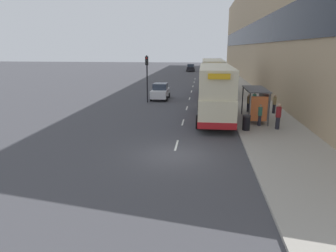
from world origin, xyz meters
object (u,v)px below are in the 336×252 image
at_px(double_decker_bus_ahead, 212,76).
at_px(pedestrian_at_shelter, 249,103).
at_px(bus_shelter, 258,99).
at_px(pedestrian_1, 260,115).
at_px(double_decker_bus_near, 215,91).
at_px(car_1, 160,92).
at_px(pedestrian_3, 278,116).
at_px(car_0, 191,68).
at_px(pedestrian_2, 274,104).
at_px(litter_bin, 246,123).
at_px(traffic_light_far_kerb, 147,71).
at_px(pedestrian_4, 254,101).

relative_size(double_decker_bus_ahead, pedestrian_at_shelter, 6.87).
bearing_deg(double_decker_bus_ahead, bus_shelter, -77.70).
bearing_deg(pedestrian_1, double_decker_bus_near, 143.87).
distance_m(double_decker_bus_near, car_1, 10.98).
relative_size(bus_shelter, pedestrian_3, 2.31).
distance_m(car_0, pedestrian_2, 51.17).
bearing_deg(pedestrian_2, pedestrian_3, -99.84).
xyz_separation_m(pedestrian_at_shelter, litter_bin, (-1.05, -6.43, -0.29)).
bearing_deg(double_decker_bus_near, traffic_light_far_kerb, 134.17).
relative_size(pedestrian_1, litter_bin, 1.53).
xyz_separation_m(litter_bin, traffic_light_far_kerb, (-8.95, 10.83, 2.66)).
xyz_separation_m(pedestrian_2, litter_bin, (-3.17, -5.97, -0.31)).
relative_size(pedestrian_1, pedestrian_4, 0.94).
bearing_deg(car_1, pedestrian_4, 148.55).
height_order(car_1, traffic_light_far_kerb, traffic_light_far_kerb).
relative_size(bus_shelter, traffic_light_far_kerb, 0.85).
bearing_deg(bus_shelter, pedestrian_3, -67.76).
relative_size(pedestrian_4, litter_bin, 1.62).
height_order(double_decker_bus_ahead, car_0, double_decker_bus_ahead).
relative_size(double_decker_bus_ahead, traffic_light_far_kerb, 2.23).
relative_size(pedestrian_3, traffic_light_far_kerb, 0.37).
height_order(double_decker_bus_ahead, pedestrian_1, double_decker_bus_ahead).
bearing_deg(traffic_light_far_kerb, pedestrian_at_shelter, -23.73).
bearing_deg(traffic_light_far_kerb, car_0, 86.51).
bearing_deg(pedestrian_2, double_decker_bus_ahead, 114.01).
xyz_separation_m(car_1, pedestrian_4, (9.50, -5.81, 0.12)).
bearing_deg(pedestrian_at_shelter, traffic_light_far_kerb, 156.27).
height_order(car_1, litter_bin, car_1).
bearing_deg(litter_bin, double_decker_bus_ahead, 96.30).
relative_size(bus_shelter, double_decker_bus_near, 0.41).
xyz_separation_m(pedestrian_2, pedestrian_4, (-1.52, 1.20, 0.03)).
relative_size(pedestrian_4, traffic_light_far_kerb, 0.34).
distance_m(car_0, pedestrian_4, 49.73).
xyz_separation_m(pedestrian_1, pedestrian_2, (2.03, 4.57, 0.01)).
relative_size(pedestrian_at_shelter, pedestrian_4, 0.94).
height_order(double_decker_bus_ahead, traffic_light_far_kerb, traffic_light_far_kerb).
bearing_deg(pedestrian_4, double_decker_bus_ahead, 109.22).
bearing_deg(pedestrian_at_shelter, double_decker_bus_near, -139.36).
height_order(bus_shelter, pedestrian_4, bus_shelter).
xyz_separation_m(pedestrian_at_shelter, pedestrian_3, (1.18, -5.90, 0.11)).
height_order(car_1, pedestrian_3, pedestrian_3).
xyz_separation_m(pedestrian_at_shelter, pedestrian_1, (0.09, -5.03, 0.00)).
bearing_deg(double_decker_bus_ahead, car_0, 96.25).
height_order(car_0, litter_bin, car_0).
distance_m(bus_shelter, pedestrian_3, 2.77).
xyz_separation_m(double_decker_bus_ahead, pedestrian_4, (3.57, -10.23, -1.27)).
xyz_separation_m(double_decker_bus_ahead, pedestrian_1, (3.06, -16.00, -1.32)).
height_order(pedestrian_at_shelter, pedestrian_1, pedestrian_1).
height_order(car_0, pedestrian_4, pedestrian_4).
height_order(double_decker_bus_ahead, pedestrian_4, double_decker_bus_ahead).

